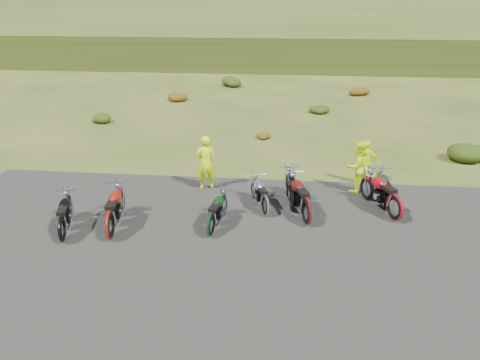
# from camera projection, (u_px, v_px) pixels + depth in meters

# --- Properties ---
(ground) EXTENTS (300.00, 300.00, 0.00)m
(ground) POSITION_uv_depth(u_px,v_px,m) (256.00, 231.00, 13.58)
(ground) COLOR #333D14
(ground) RESTS_ON ground
(gravel_pad) EXTENTS (20.00, 12.00, 0.04)m
(gravel_pad) POSITION_uv_depth(u_px,v_px,m) (251.00, 269.00, 11.73)
(gravel_pad) COLOR black
(gravel_pad) RESTS_ON ground
(hill_slope) EXTENTS (300.00, 45.97, 9.37)m
(hill_slope) POSITION_uv_depth(u_px,v_px,m) (284.00, 46.00, 59.67)
(hill_slope) COLOR #344115
(hill_slope) RESTS_ON ground
(hill_plateau) EXTENTS (300.00, 90.00, 9.17)m
(hill_plateau) POSITION_uv_depth(u_px,v_px,m) (288.00, 19.00, 114.98)
(hill_plateau) COLOR #344115
(hill_plateau) RESTS_ON ground
(shrub_1) EXTENTS (1.03, 1.03, 0.61)m
(shrub_1) POSITION_uv_depth(u_px,v_px,m) (100.00, 117.00, 24.75)
(shrub_1) COLOR #1B320C
(shrub_1) RESTS_ON ground
(shrub_2) EXTENTS (1.30, 1.30, 0.77)m
(shrub_2) POSITION_uv_depth(u_px,v_px,m) (177.00, 96.00, 29.33)
(shrub_2) COLOR #68340D
(shrub_2) RESTS_ON ground
(shrub_3) EXTENTS (1.56, 1.56, 0.92)m
(shrub_3) POSITION_uv_depth(u_px,v_px,m) (232.00, 80.00, 33.91)
(shrub_3) COLOR #1B320C
(shrub_3) RESTS_ON ground
(shrub_4) EXTENTS (0.77, 0.77, 0.45)m
(shrub_4) POSITION_uv_depth(u_px,v_px,m) (262.00, 134.00, 22.01)
(shrub_4) COLOR #68340D
(shrub_4) RESTS_ON ground
(shrub_5) EXTENTS (1.03, 1.03, 0.61)m
(shrub_5) POSITION_uv_depth(u_px,v_px,m) (318.00, 108.00, 26.59)
(shrub_5) COLOR #1B320C
(shrub_5) RESTS_ON ground
(shrub_6) EXTENTS (1.30, 1.30, 0.77)m
(shrub_6) POSITION_uv_depth(u_px,v_px,m) (358.00, 90.00, 31.17)
(shrub_6) COLOR #68340D
(shrub_6) RESTS_ON ground
(shrub_7) EXTENTS (1.56, 1.56, 0.92)m
(shrub_7) POSITION_uv_depth(u_px,v_px,m) (471.00, 149.00, 19.15)
(shrub_7) COLOR #1B320C
(shrub_7) RESTS_ON ground
(motorcycle_0) EXTENTS (1.22, 2.16, 1.07)m
(motorcycle_0) POSITION_uv_depth(u_px,v_px,m) (64.00, 241.00, 13.03)
(motorcycle_0) COLOR black
(motorcycle_0) RESTS_ON ground
(motorcycle_1) EXTENTS (1.08, 2.38, 1.20)m
(motorcycle_1) POSITION_uv_depth(u_px,v_px,m) (111.00, 239.00, 13.17)
(motorcycle_1) COLOR maroon
(motorcycle_1) RESTS_ON ground
(motorcycle_2) EXTENTS (0.91, 2.01, 1.02)m
(motorcycle_2) POSITION_uv_depth(u_px,v_px,m) (211.00, 236.00, 13.33)
(motorcycle_2) COLOR black
(motorcycle_2) RESTS_ON ground
(motorcycle_3) EXTENTS (1.23, 1.96, 0.97)m
(motorcycle_3) POSITION_uv_depth(u_px,v_px,m) (265.00, 215.00, 14.54)
(motorcycle_3) COLOR silver
(motorcycle_3) RESTS_ON ground
(motorcycle_4) EXTENTS (1.41, 2.43, 1.21)m
(motorcycle_4) POSITION_uv_depth(u_px,v_px,m) (306.00, 224.00, 13.99)
(motorcycle_4) COLOR #53100D
(motorcycle_4) RESTS_ON ground
(motorcycle_5) EXTENTS (0.89, 2.13, 1.09)m
(motorcycle_5) POSITION_uv_depth(u_px,v_px,m) (292.00, 211.00, 14.82)
(motorcycle_5) COLOR black
(motorcycle_5) RESTS_ON ground
(motorcycle_6) EXTENTS (1.63, 2.45, 1.22)m
(motorcycle_6) POSITION_uv_depth(u_px,v_px,m) (393.00, 220.00, 14.23)
(motorcycle_6) COLOR #9F0B16
(motorcycle_6) RESTS_ON ground
(motorcycle_7) EXTENTS (0.72, 2.01, 1.04)m
(motorcycle_7) POSITION_uv_depth(u_px,v_px,m) (386.00, 211.00, 14.85)
(motorcycle_7) COLOR #0E321C
(motorcycle_7) RESTS_ON ground
(person_middle) EXTENTS (0.81, 0.66, 1.92)m
(person_middle) POSITION_uv_depth(u_px,v_px,m) (206.00, 163.00, 16.15)
(person_middle) COLOR #CDE60C
(person_middle) RESTS_ON ground
(person_right_a) EXTENTS (1.09, 1.01, 1.81)m
(person_right_a) POSITION_uv_depth(u_px,v_px,m) (358.00, 167.00, 15.92)
(person_right_a) COLOR #CDE60C
(person_right_a) RESTS_ON ground
(person_right_b) EXTENTS (1.01, 0.58, 1.61)m
(person_right_b) POSITION_uv_depth(u_px,v_px,m) (366.00, 163.00, 16.63)
(person_right_b) COLOR #CDE60C
(person_right_b) RESTS_ON ground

